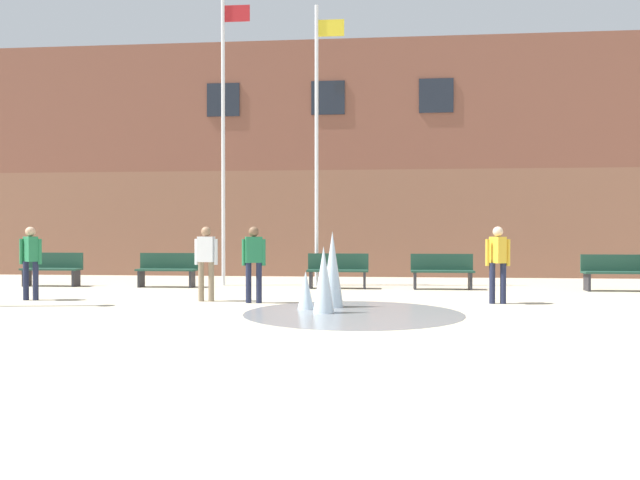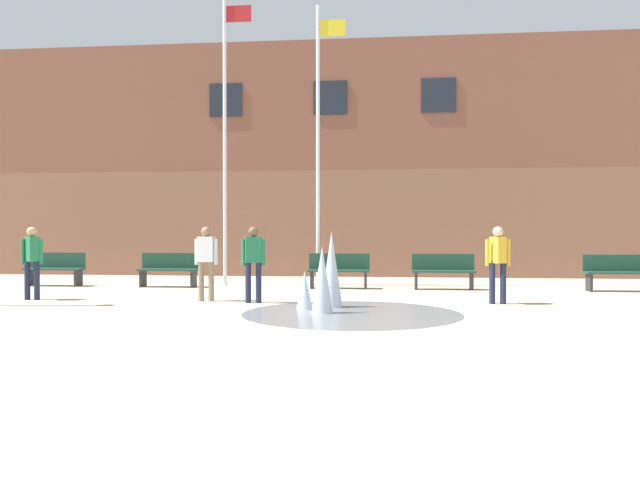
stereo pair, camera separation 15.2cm
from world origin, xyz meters
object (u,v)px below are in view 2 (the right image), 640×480
(adult_in_red, at_px, (206,257))
(flagpole_right, at_px, (319,137))
(park_bench_near_trashcan, at_px, (618,272))
(flagpole_left, at_px, (226,130))
(park_bench_far_left, at_px, (55,268))
(park_bench_under_right_flagpole, at_px, (443,271))
(park_bench_center, at_px, (339,270))
(teen_by_trashcan, at_px, (32,257))
(adult_near_bench, at_px, (498,258))
(park_bench_left_of_flagpoles, at_px, (169,269))
(adult_watching, at_px, (253,258))

(adult_in_red, xyz_separation_m, flagpole_right, (2.01, 3.90, 3.12))
(park_bench_near_trashcan, distance_m, flagpole_left, 10.86)
(park_bench_far_left, xyz_separation_m, flagpole_right, (7.21, 0.66, 3.58))
(park_bench_under_right_flagpole, bearing_deg, park_bench_center, 179.80)
(park_bench_near_trashcan, xyz_separation_m, teen_by_trashcan, (-13.40, -3.36, 0.45))
(adult_near_bench, bearing_deg, park_bench_far_left, 52.21)
(park_bench_left_of_flagpoles, distance_m, flagpole_right, 5.40)
(park_bench_under_right_flagpole, height_order, adult_near_bench, adult_near_bench)
(adult_in_red, bearing_deg, teen_by_trashcan, 5.18)
(park_bench_center, relative_size, teen_by_trashcan, 1.01)
(park_bench_under_right_flagpole, relative_size, flagpole_left, 0.20)
(park_bench_left_of_flagpoles, distance_m, adult_watching, 4.64)
(park_bench_center, height_order, park_bench_near_trashcan, same)
(flagpole_left, relative_size, flagpole_right, 1.06)
(park_bench_left_of_flagpoles, xyz_separation_m, adult_in_red, (1.98, -3.25, 0.45))
(park_bench_center, distance_m, park_bench_under_right_flagpole, 2.70)
(teen_by_trashcan, distance_m, flagpole_right, 7.78)
(park_bench_far_left, distance_m, adult_watching, 7.18)
(flagpole_left, bearing_deg, park_bench_under_right_flagpole, -6.09)
(park_bench_far_left, distance_m, flagpole_right, 8.08)
(park_bench_center, xyz_separation_m, teen_by_trashcan, (-6.44, -3.44, 0.45))
(park_bench_near_trashcan, relative_size, flagpole_right, 0.21)
(teen_by_trashcan, bearing_deg, park_bench_far_left, -28.27)
(adult_watching, distance_m, flagpole_right, 5.26)
(adult_in_red, height_order, flagpole_right, flagpole_right)
(park_bench_center, distance_m, adult_near_bench, 4.75)
(park_bench_left_of_flagpoles, xyz_separation_m, flagpole_left, (1.40, 0.66, 3.82))
(park_bench_left_of_flagpoles, relative_size, flagpole_left, 0.20)
(park_bench_center, bearing_deg, park_bench_far_left, -179.71)
(park_bench_near_trashcan, xyz_separation_m, adult_in_red, (-9.56, -3.20, 0.45))
(adult_watching, bearing_deg, park_bench_center, -132.54)
(park_bench_near_trashcan, height_order, flagpole_right, flagpole_right)
(park_bench_far_left, relative_size, flagpole_right, 0.21)
(flagpole_right, bearing_deg, park_bench_center, -46.34)
(park_bench_far_left, height_order, flagpole_left, flagpole_left)
(park_bench_left_of_flagpoles, bearing_deg, adult_near_bench, -21.22)
(adult_near_bench, bearing_deg, park_bench_center, 25.52)
(adult_watching, xyz_separation_m, flagpole_right, (0.94, 4.13, 3.12))
(park_bench_far_left, relative_size, adult_near_bench, 1.01)
(park_bench_far_left, distance_m, adult_in_red, 6.15)
(park_bench_center, relative_size, park_bench_near_trashcan, 1.00)
(flagpole_right, bearing_deg, park_bench_under_right_flagpole, -10.81)
(park_bench_left_of_flagpoles, relative_size, adult_in_red, 1.01)
(flagpole_left, bearing_deg, adult_watching, -68.17)
(park_bench_left_of_flagpoles, xyz_separation_m, adult_near_bench, (8.08, -3.14, 0.45))
(park_bench_center, bearing_deg, adult_near_bench, -42.20)
(adult_in_red, distance_m, teen_by_trashcan, 3.84)
(park_bench_center, xyz_separation_m, adult_near_bench, (3.50, -3.18, 0.45))
(park_bench_center, distance_m, adult_in_red, 4.22)
(park_bench_far_left, height_order, park_bench_near_trashcan, same)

